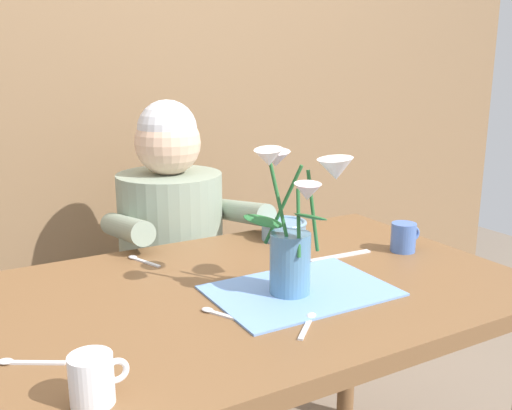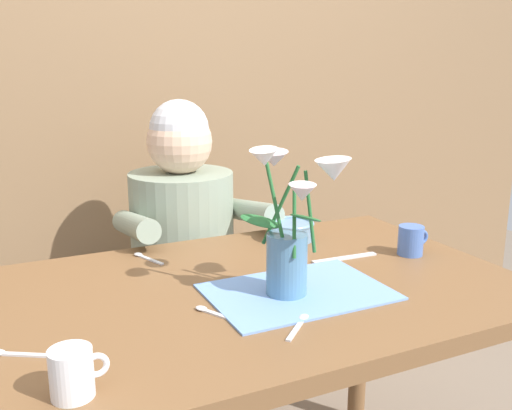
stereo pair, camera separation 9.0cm
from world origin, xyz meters
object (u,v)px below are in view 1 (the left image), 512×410
coffee_cup (93,379)px  seated_person (173,273)px  dinner_knife (340,256)px  tea_cup (404,237)px  ceramic_bowl (284,229)px  flower_vase (296,228)px

coffee_cup → seated_person: bearing=62.1°
dinner_knife → tea_cup: bearing=-11.7°
seated_person → tea_cup: 0.78m
seated_person → ceramic_bowl: 0.46m
ceramic_bowl → tea_cup: tea_cup is taller
dinner_knife → tea_cup: size_ratio=2.04×
flower_vase → ceramic_bowl: 0.43m
coffee_cup → ceramic_bowl: bearing=38.9°
seated_person → coffee_cup: (-0.48, -0.90, 0.22)m
flower_vase → ceramic_bowl: (0.20, 0.36, -0.12)m
seated_person → ceramic_bowl: seated_person is taller
seated_person → ceramic_bowl: (0.22, -0.34, 0.21)m
seated_person → flower_vase: 0.78m
ceramic_bowl → dinner_knife: (0.05, -0.21, -0.03)m
tea_cup → coffee_cup: same height
ceramic_bowl → seated_person: bearing=122.9°
ceramic_bowl → tea_cup: size_ratio=1.46×
flower_vase → coffee_cup: bearing=-157.9°
dinner_knife → tea_cup: (0.18, -0.05, 0.04)m
flower_vase → ceramic_bowl: bearing=61.1°
dinner_knife → coffee_cup: (-0.74, -0.35, 0.04)m
tea_cup → coffee_cup: bearing=-161.7°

